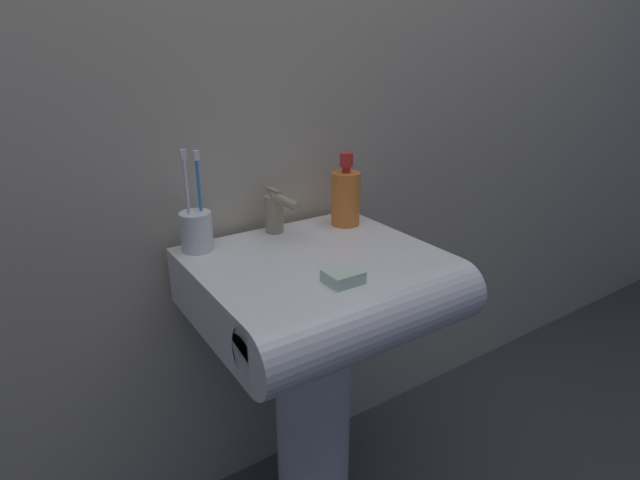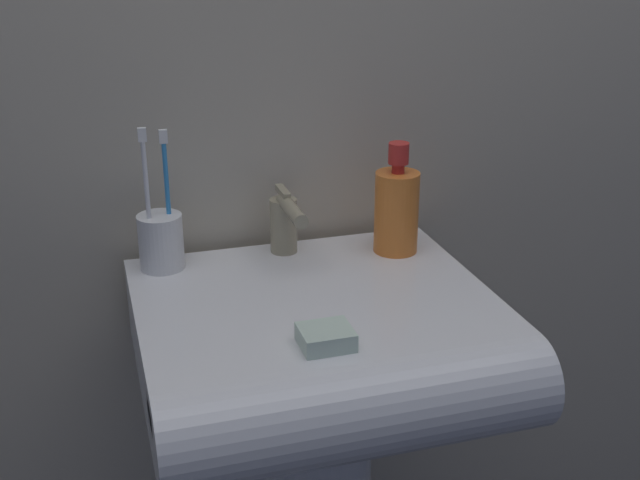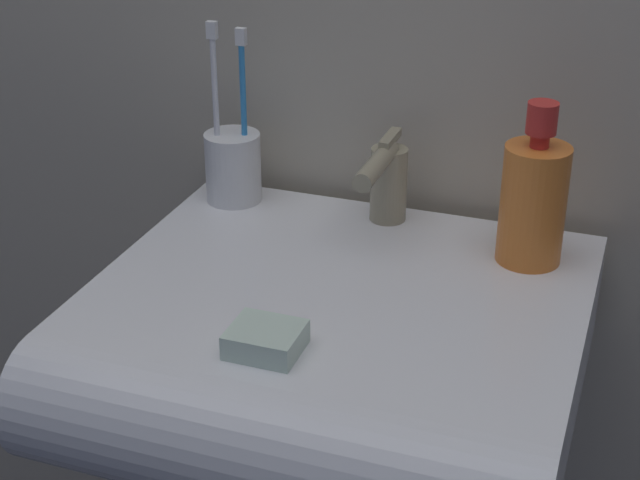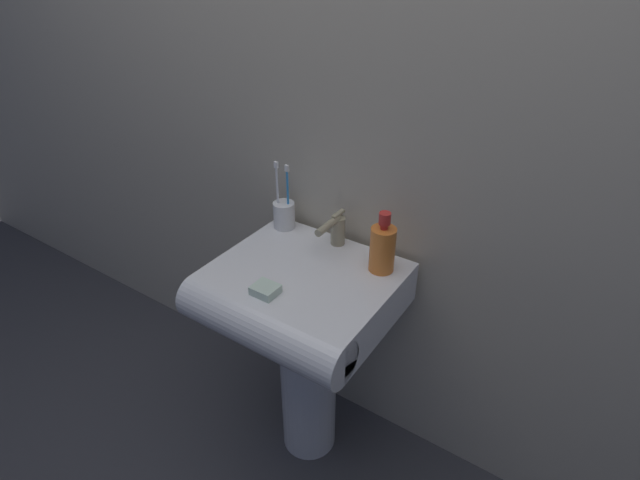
{
  "view_description": "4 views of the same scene",
  "coord_description": "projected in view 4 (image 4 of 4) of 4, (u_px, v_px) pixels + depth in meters",
  "views": [
    {
      "loc": [
        -0.53,
        -0.83,
        1.14
      ],
      "look_at": [
        0.02,
        -0.01,
        0.76
      ],
      "focal_mm": 28.0,
      "sensor_mm": 36.0,
      "label": 1
    },
    {
      "loc": [
        -0.29,
        -0.99,
        1.23
      ],
      "look_at": [
        0.01,
        -0.01,
        0.82
      ],
      "focal_mm": 45.0,
      "sensor_mm": 36.0,
      "label": 2
    },
    {
      "loc": [
        0.28,
        -0.85,
        1.23
      ],
      "look_at": [
        -0.03,
        0.02,
        0.76
      ],
      "focal_mm": 55.0,
      "sensor_mm": 36.0,
      "label": 3
    },
    {
      "loc": [
        0.67,
        -0.93,
        1.54
      ],
      "look_at": [
        0.04,
        0.01,
        0.84
      ],
      "focal_mm": 28.0,
      "sensor_mm": 36.0,
      "label": 4
    }
  ],
  "objects": [
    {
      "name": "ground_plane",
      "position": [
        309.0,
        437.0,
        1.78
      ],
      "size": [
        6.0,
        6.0,
        0.0
      ],
      "primitive_type": "plane",
      "color": "#38383D",
      "rests_on": "ground"
    },
    {
      "name": "wall_back",
      "position": [
        357.0,
        81.0,
        1.32
      ],
      "size": [
        5.0,
        0.05,
        2.4
      ],
      "primitive_type": "cube",
      "color": "#B7AD99",
      "rests_on": "ground"
    },
    {
      "name": "sink_pedestal",
      "position": [
        308.0,
        378.0,
        1.62
      ],
      "size": [
        0.18,
        0.18,
        0.61
      ],
      "primitive_type": "cylinder",
      "color": "white",
      "rests_on": "ground"
    },
    {
      "name": "sink_basin",
      "position": [
        297.0,
        296.0,
        1.39
      ],
      "size": [
        0.5,
        0.47,
        0.13
      ],
      "color": "white",
      "rests_on": "sink_pedestal"
    },
    {
      "name": "faucet",
      "position": [
        335.0,
        229.0,
        1.47
      ],
      "size": [
        0.04,
        0.14,
        0.11
      ],
      "color": "tan",
      "rests_on": "sink_basin"
    },
    {
      "name": "toothbrush_cup",
      "position": [
        284.0,
        214.0,
        1.57
      ],
      "size": [
        0.07,
        0.07,
        0.22
      ],
      "color": "white",
      "rests_on": "sink_basin"
    },
    {
      "name": "soap_bottle",
      "position": [
        383.0,
        248.0,
        1.36
      ],
      "size": [
        0.07,
        0.07,
        0.18
      ],
      "color": "orange",
      "rests_on": "sink_basin"
    },
    {
      "name": "bar_soap",
      "position": [
        265.0,
        290.0,
        1.29
      ],
      "size": [
        0.07,
        0.06,
        0.02
      ],
      "primitive_type": "cube",
      "color": "silver",
      "rests_on": "sink_basin"
    }
  ]
}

